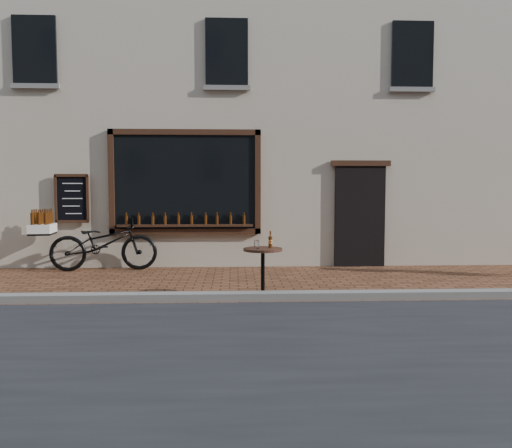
{
  "coord_description": "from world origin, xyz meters",
  "views": [
    {
      "loc": [
        -0.86,
        -7.34,
        1.7
      ],
      "look_at": [
        -0.48,
        1.2,
        1.1
      ],
      "focal_mm": 35.0,
      "sensor_mm": 36.0,
      "label": 1
    }
  ],
  "objects": [
    {
      "name": "ground",
      "position": [
        0.0,
        0.0,
        0.0
      ],
      "size": [
        90.0,
        90.0,
        0.0
      ],
      "primitive_type": "plane",
      "color": "#502D19",
      "rests_on": "ground"
    },
    {
      "name": "cargo_bicycle",
      "position": [
        -3.62,
        3.14,
        0.59
      ],
      "size": [
        2.58,
        1.0,
        1.23
      ],
      "rotation": [
        0.0,
        0.0,
        1.68
      ],
      "color": "black",
      "rests_on": "ground"
    },
    {
      "name": "shop_building",
      "position": [
        0.0,
        6.5,
        5.0
      ],
      "size": [
        28.0,
        6.2,
        10.0
      ],
      "color": "#BBA893",
      "rests_on": "ground"
    },
    {
      "name": "kerb",
      "position": [
        0.0,
        0.2,
        0.06
      ],
      "size": [
        90.0,
        0.25,
        0.12
      ],
      "primitive_type": "cube",
      "color": "slate",
      "rests_on": "ground"
    },
    {
      "name": "bistro_table",
      "position": [
        -0.41,
        0.35,
        0.56
      ],
      "size": [
        0.61,
        0.61,
        1.05
      ],
      "color": "black",
      "rests_on": "ground"
    }
  ]
}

